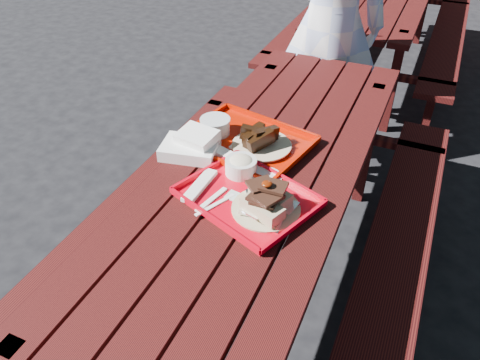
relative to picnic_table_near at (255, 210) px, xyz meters
The scene contains 7 objects.
ground 0.56m from the picnic_table_near, ahead, with size 60.00×60.00×0.00m, color black.
picnic_table_near is the anchor object (origin of this frame).
picnic_table_far 2.80m from the picnic_table_near, 90.00° to the left, with size 1.41×2.40×0.75m.
near_tray 0.27m from the picnic_table_near, 73.72° to the right, with size 0.55×0.49×0.14m.
far_tray 0.30m from the picnic_table_near, 126.68° to the left, with size 0.58×0.49×0.09m.
white_cloth 0.37m from the picnic_table_near, behind, with size 0.25×0.20×0.09m.
person 1.40m from the picnic_table_near, 93.50° to the left, with size 0.65×0.42×1.77m, color #B8C8F4.
Camera 1 is at (0.53, -1.36, 1.83)m, focal length 35.00 mm.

